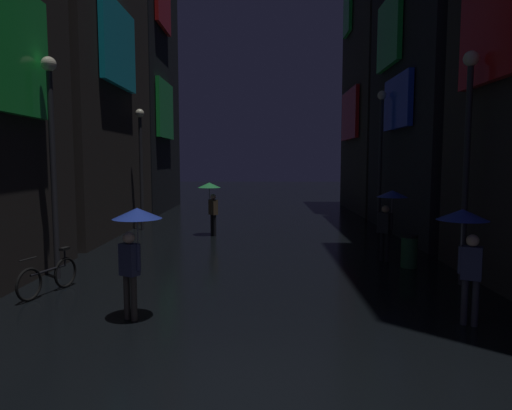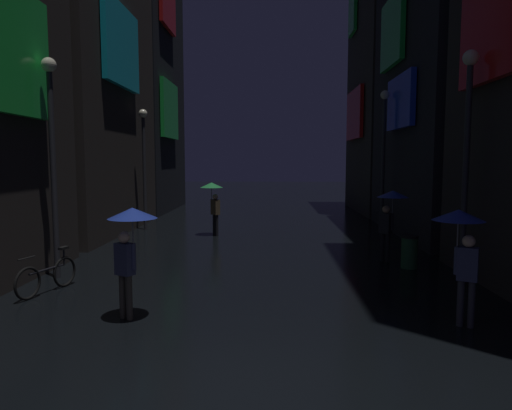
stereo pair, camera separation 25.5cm
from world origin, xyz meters
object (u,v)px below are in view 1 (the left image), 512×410
object	(u,v)px
pedestrian_far_right_blue	(465,234)
pedestrian_midstreet_left_blue	(390,206)
streetlamp_right_near	(468,141)
streetlamp_left_near	(52,142)
trash_bin	(409,251)
streetlamp_right_far	(381,146)
pedestrian_foreground_left_green	(211,194)
bicycle_parked_at_storefront	(49,277)
streetlamp_left_far	(141,154)
pedestrian_near_crossing_blue	(135,232)

from	to	relation	value
pedestrian_far_right_blue	pedestrian_midstreet_left_blue	world-z (taller)	same
pedestrian_midstreet_left_blue	streetlamp_right_near	xyz separation A→B (m)	(1.07, -2.51, 1.77)
streetlamp_left_near	trash_bin	xyz separation A→B (m)	(9.30, 1.37, -2.97)
pedestrian_midstreet_left_blue	streetlamp_right_near	world-z (taller)	streetlamp_right_near
pedestrian_far_right_blue	streetlamp_right_far	size ratio (longest dim) A/B	0.37
pedestrian_foreground_left_green	bicycle_parked_at_storefront	size ratio (longest dim) A/B	1.21
streetlamp_left_far	trash_bin	size ratio (longest dim) A/B	5.55
pedestrian_far_right_blue	pedestrian_near_crossing_blue	distance (m)	5.99
pedestrian_foreground_left_green	pedestrian_far_right_blue	bearing A→B (deg)	-60.00
streetlamp_right_far	trash_bin	size ratio (longest dim) A/B	6.23
streetlamp_right_near	pedestrian_far_right_blue	bearing A→B (deg)	-113.27
bicycle_parked_at_storefront	streetlamp_left_far	bearing A→B (deg)	92.43
pedestrian_far_right_blue	pedestrian_foreground_left_green	distance (m)	11.39
pedestrian_near_crossing_blue	bicycle_parked_at_storefront	bearing A→B (deg)	145.63
pedestrian_foreground_left_green	streetlamp_right_near	world-z (taller)	streetlamp_right_near
streetlamp_left_near	pedestrian_foreground_left_green	bearing A→B (deg)	65.02
pedestrian_midstreet_left_blue	trash_bin	xyz separation A→B (m)	(0.37, -0.73, -1.20)
streetlamp_left_near	bicycle_parked_at_storefront	bearing A→B (deg)	-73.00
streetlamp_right_near	streetlamp_left_near	size ratio (longest dim) A/B	1.00
pedestrian_midstreet_left_blue	pedestrian_near_crossing_blue	bearing A→B (deg)	-140.12
pedestrian_near_crossing_blue	streetlamp_right_near	size ratio (longest dim) A/B	0.39
pedestrian_near_crossing_blue	pedestrian_far_right_blue	bearing A→B (deg)	-1.42
pedestrian_far_right_blue	trash_bin	size ratio (longest dim) A/B	2.28
pedestrian_foreground_left_green	streetlamp_left_near	bearing A→B (deg)	-114.98
pedestrian_far_right_blue	streetlamp_right_far	bearing A→B (deg)	83.71
pedestrian_midstreet_left_blue	streetlamp_right_far	xyz separation A→B (m)	(1.07, 5.41, 1.93)
pedestrian_midstreet_left_blue	streetlamp_left_near	world-z (taller)	streetlamp_left_near
pedestrian_near_crossing_blue	streetlamp_left_far	distance (m)	11.65
pedestrian_midstreet_left_blue	bicycle_parked_at_storefront	distance (m)	9.28
pedestrian_midstreet_left_blue	pedestrian_foreground_left_green	distance (m)	7.42
bicycle_parked_at_storefront	pedestrian_near_crossing_blue	bearing A→B (deg)	-34.37
pedestrian_far_right_blue	pedestrian_midstreet_left_blue	bearing A→B (deg)	88.85
pedestrian_far_right_blue	bicycle_parked_at_storefront	bearing A→B (deg)	167.84
bicycle_parked_at_storefront	streetlamp_right_far	world-z (taller)	streetlamp_right_far
pedestrian_near_crossing_blue	streetlamp_right_near	xyz separation A→B (m)	(7.16, 2.58, 1.77)
pedestrian_far_right_blue	trash_bin	distance (m)	4.69
trash_bin	pedestrian_foreground_left_green	bearing A→B (deg)	139.03
bicycle_parked_at_storefront	streetlamp_right_near	distance (m)	10.11
bicycle_parked_at_storefront	streetlamp_left_far	size ratio (longest dim) A/B	0.34
streetlamp_left_far	pedestrian_near_crossing_blue	bearing A→B (deg)	-75.75
pedestrian_midstreet_left_blue	pedestrian_foreground_left_green	world-z (taller)	same
bicycle_parked_at_storefront	pedestrian_far_right_blue	bearing A→B (deg)	-12.16
streetlamp_right_far	streetlamp_left_near	world-z (taller)	streetlamp_right_far
bicycle_parked_at_storefront	streetlamp_right_near	xyz separation A→B (m)	(9.60, 0.91, 3.05)
pedestrian_midstreet_left_blue	pedestrian_foreground_left_green	xyz separation A→B (m)	(-5.80, 4.63, 0.00)
streetlamp_left_far	streetlamp_left_near	xyz separation A→B (m)	(0.00, -8.20, 0.18)
pedestrian_foreground_left_green	streetlamp_right_far	world-z (taller)	streetlamp_right_far
pedestrian_foreground_left_green	streetlamp_right_near	bearing A→B (deg)	-46.10
bicycle_parked_at_storefront	trash_bin	world-z (taller)	bicycle_parked_at_storefront
pedestrian_foreground_left_green	streetlamp_right_far	bearing A→B (deg)	6.50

